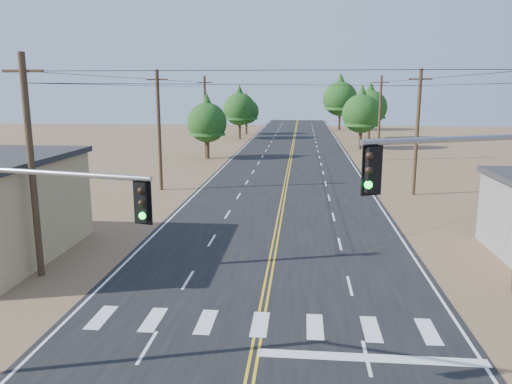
# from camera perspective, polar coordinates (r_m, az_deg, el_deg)

# --- Properties ---
(road) EXTENTS (15.00, 200.00, 0.02)m
(road) POSITION_cam_1_polar(r_m,az_deg,el_deg) (39.73, 3.15, -0.58)
(road) COLOR black
(road) RESTS_ON ground
(utility_pole_left_near) EXTENTS (1.80, 0.30, 10.00)m
(utility_pole_left_near) POSITION_cam_1_polar(r_m,az_deg,el_deg) (24.20, -24.27, 2.74)
(utility_pole_left_near) COLOR #4C3826
(utility_pole_left_near) RESTS_ON ground
(utility_pole_left_mid) EXTENTS (1.80, 0.30, 10.00)m
(utility_pole_left_mid) POSITION_cam_1_polar(r_m,az_deg,el_deg) (42.64, -11.01, 7.01)
(utility_pole_left_mid) COLOR #4C3826
(utility_pole_left_mid) RESTS_ON ground
(utility_pole_left_far) EXTENTS (1.80, 0.30, 10.00)m
(utility_pole_left_far) POSITION_cam_1_polar(r_m,az_deg,el_deg) (62.05, -5.83, 8.57)
(utility_pole_left_far) COLOR #4C3826
(utility_pole_left_far) RESTS_ON ground
(utility_pole_right_mid) EXTENTS (1.80, 0.30, 10.00)m
(utility_pole_right_mid) POSITION_cam_1_polar(r_m,az_deg,el_deg) (41.93, 17.93, 6.58)
(utility_pole_right_mid) COLOR #4C3826
(utility_pole_right_mid) RESTS_ON ground
(utility_pole_right_far) EXTENTS (1.80, 0.30, 10.00)m
(utility_pole_right_far) POSITION_cam_1_polar(r_m,az_deg,el_deg) (61.56, 13.94, 8.26)
(utility_pole_right_far) COLOR #4C3826
(utility_pole_right_far) RESTS_ON ground
(signal_mast_left) EXTENTS (5.93, 1.57, 6.51)m
(signal_mast_left) POSITION_cam_1_polar(r_m,az_deg,el_deg) (15.14, -25.52, -4.81)
(signal_mast_left) COLOR gray
(signal_mast_left) RESTS_ON ground
(signal_mast_right) EXTENTS (5.78, 2.78, 7.39)m
(signal_mast_right) POSITION_cam_1_polar(r_m,az_deg,el_deg) (15.28, 25.82, -2.51)
(signal_mast_right) COLOR gray
(signal_mast_right) RESTS_ON ground
(tree_left_near) EXTENTS (4.82, 4.82, 8.03)m
(tree_left_near) POSITION_cam_1_polar(r_m,az_deg,el_deg) (61.56, -5.62, 8.35)
(tree_left_near) COLOR #3F2D1E
(tree_left_near) RESTS_ON ground
(tree_left_mid) EXTENTS (5.51, 5.51, 9.18)m
(tree_left_mid) POSITION_cam_1_polar(r_m,az_deg,el_deg) (86.12, -1.90, 9.82)
(tree_left_mid) COLOR #3F2D1E
(tree_left_mid) RESTS_ON ground
(tree_left_far) EXTENTS (4.71, 4.71, 7.84)m
(tree_left_far) POSITION_cam_1_polar(r_m,az_deg,el_deg) (94.81, -1.12, 9.50)
(tree_left_far) COLOR #3F2D1E
(tree_left_far) RESTS_ON ground
(tree_right_near) EXTENTS (5.46, 5.46, 9.10)m
(tree_right_near) POSITION_cam_1_polar(r_m,az_deg,el_deg) (72.93, 11.97, 9.19)
(tree_right_near) COLOR #3F2D1E
(tree_right_near) RESTS_ON ground
(tree_right_mid) EXTENTS (5.84, 5.84, 9.74)m
(tree_right_mid) POSITION_cam_1_polar(r_m,az_deg,el_deg) (88.34, 12.91, 9.80)
(tree_right_mid) COLOR #3F2D1E
(tree_right_mid) RESTS_ON ground
(tree_right_far) EXTENTS (7.04, 7.04, 11.73)m
(tree_right_far) POSITION_cam_1_polar(r_m,az_deg,el_deg) (105.71, 9.61, 10.86)
(tree_right_far) COLOR #3F2D1E
(tree_right_far) RESTS_ON ground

